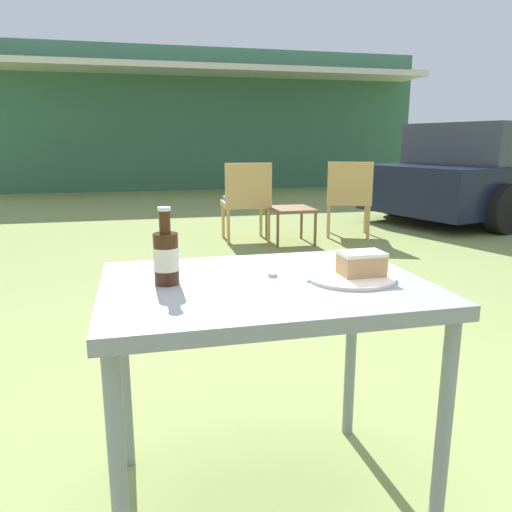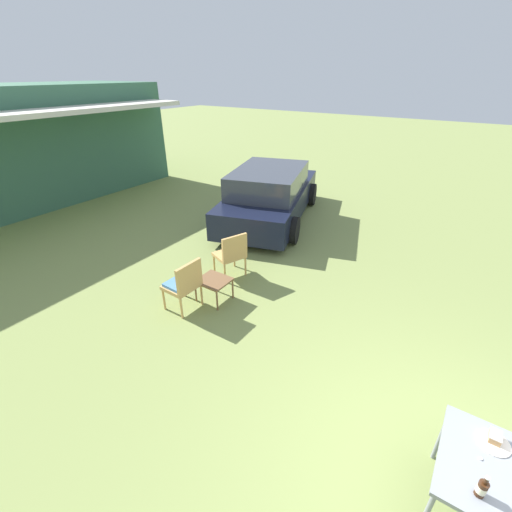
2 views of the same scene
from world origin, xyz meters
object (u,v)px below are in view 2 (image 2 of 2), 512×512
object	(u,v)px
parked_car	(270,195)
cake_on_plate	(494,440)
wicker_chair_plain	(231,253)
garden_side_table	(214,282)
cola_bottle_near	(482,488)
patio_table	(483,471)
wicker_chair_cushioned	(184,283)

from	to	relation	value
parked_car	cake_on_plate	xyz separation A→B (m)	(-4.67, -5.06, 0.10)
wicker_chair_plain	garden_side_table	bearing A→B (deg)	36.98
parked_car	wicker_chair_plain	distance (m)	3.02
wicker_chair_plain	cola_bottle_near	size ratio (longest dim) A/B	4.10
garden_side_table	patio_table	size ratio (longest dim) A/B	0.57
cake_on_plate	patio_table	bearing A→B (deg)	172.35
parked_car	patio_table	world-z (taller)	parked_car
garden_side_table	patio_table	distance (m)	4.09
wicker_chair_cushioned	patio_table	bearing A→B (deg)	80.11
patio_table	cola_bottle_near	bearing A→B (deg)	172.56
parked_car	wicker_chair_plain	xyz separation A→B (m)	(-2.87, -0.94, -0.15)
garden_side_table	wicker_chair_plain	bearing A→B (deg)	15.59
garden_side_table	cola_bottle_near	bearing A→B (deg)	-112.15
wicker_chair_plain	cola_bottle_near	bearing A→B (deg)	81.38
garden_side_table	patio_table	xyz separation A→B (m)	(-1.29, -3.87, 0.29)
garden_side_table	wicker_chair_cushioned	bearing A→B (deg)	152.40
patio_table	garden_side_table	bearing A→B (deg)	71.53
cola_bottle_near	wicker_chair_cushioned	bearing A→B (deg)	74.64
wicker_chair_cushioned	cola_bottle_near	bearing A→B (deg)	76.44
cola_bottle_near	cake_on_plate	bearing A→B (deg)	-7.54
cake_on_plate	cola_bottle_near	distance (m)	0.54
parked_car	garden_side_table	distance (m)	3.84
parked_car	patio_table	size ratio (longest dim) A/B	5.09
wicker_chair_cushioned	cake_on_plate	size ratio (longest dim) A/B	3.42
garden_side_table	cola_bottle_near	world-z (taller)	cola_bottle_near
parked_car	garden_side_table	bearing A→B (deg)	-179.16
wicker_chair_cushioned	wicker_chair_plain	world-z (taller)	same
cola_bottle_near	patio_table	bearing A→B (deg)	-7.44
parked_car	garden_side_table	xyz separation A→B (m)	(-3.65, -1.16, -0.30)
wicker_chair_cushioned	cola_bottle_near	xyz separation A→B (m)	(-1.12, -4.06, 0.31)
garden_side_table	cake_on_plate	world-z (taller)	cake_on_plate
wicker_chair_cushioned	patio_table	size ratio (longest dim) A/B	0.97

